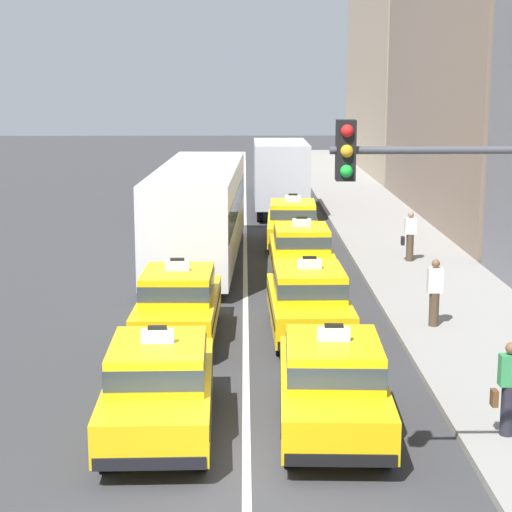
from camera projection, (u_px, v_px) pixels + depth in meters
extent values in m
plane|color=#353538|center=(247.00, 475.00, 13.93)|extent=(160.00, 160.00, 0.00)
cube|color=silver|center=(245.00, 241.00, 33.53)|extent=(0.14, 80.00, 0.01)
cube|color=gray|center=(419.00, 267.00, 28.69)|extent=(4.00, 90.00, 0.15)
cylinder|color=black|center=(127.00, 385.00, 17.06)|extent=(0.25, 0.65, 0.64)
cylinder|color=black|center=(204.00, 384.00, 17.11)|extent=(0.25, 0.65, 0.64)
cylinder|color=black|center=(106.00, 451.00, 14.06)|extent=(0.25, 0.65, 0.64)
cylinder|color=black|center=(200.00, 449.00, 14.11)|extent=(0.25, 0.65, 0.64)
cube|color=yellow|center=(159.00, 395.00, 15.52)|extent=(1.90, 4.54, 0.70)
cube|color=black|center=(159.00, 392.00, 15.51)|extent=(1.91, 4.18, 0.10)
cube|color=yellow|center=(158.00, 361.00, 15.24)|extent=(1.65, 2.14, 0.64)
cube|color=#2D3842|center=(158.00, 361.00, 15.24)|extent=(1.67, 2.16, 0.35)
cube|color=white|center=(157.00, 336.00, 15.15)|extent=(0.56, 0.13, 0.24)
cube|color=black|center=(157.00, 328.00, 15.12)|extent=(0.32, 0.12, 0.06)
cube|color=black|center=(168.00, 368.00, 17.73)|extent=(1.71, 0.18, 0.20)
cube|color=black|center=(149.00, 463.00, 13.40)|extent=(1.71, 0.18, 0.20)
cylinder|color=black|center=(156.00, 308.00, 22.70)|extent=(0.25, 0.64, 0.64)
cylinder|color=black|center=(214.00, 308.00, 22.69)|extent=(0.25, 0.64, 0.64)
cylinder|color=black|center=(139.00, 343.00, 19.70)|extent=(0.25, 0.64, 0.64)
cylinder|color=black|center=(206.00, 344.00, 19.69)|extent=(0.25, 0.64, 0.64)
cube|color=yellow|center=(179.00, 310.00, 21.12)|extent=(1.89, 4.54, 0.70)
cube|color=black|center=(179.00, 308.00, 21.11)|extent=(1.91, 4.18, 0.10)
cube|color=yellow|center=(178.00, 284.00, 20.84)|extent=(1.64, 2.13, 0.64)
cube|color=#2D3842|center=(178.00, 284.00, 20.84)|extent=(1.66, 2.15, 0.35)
cube|color=white|center=(177.00, 266.00, 20.75)|extent=(0.56, 0.13, 0.24)
cube|color=black|center=(177.00, 259.00, 20.73)|extent=(0.32, 0.12, 0.06)
cube|color=black|center=(187.00, 298.00, 23.34)|extent=(1.71, 0.18, 0.20)
cube|color=black|center=(169.00, 348.00, 19.01)|extent=(1.71, 0.18, 0.20)
cylinder|color=black|center=(181.00, 235.00, 32.99)|extent=(0.26, 0.65, 0.64)
cylinder|color=black|center=(235.00, 236.00, 32.94)|extent=(0.26, 0.65, 0.64)
cylinder|color=black|center=(157.00, 275.00, 26.40)|extent=(0.26, 0.65, 0.64)
cylinder|color=black|center=(224.00, 276.00, 26.35)|extent=(0.26, 0.65, 0.64)
cube|color=silver|center=(200.00, 210.00, 29.38)|extent=(2.92, 11.29, 2.90)
cube|color=#2D3842|center=(199.00, 203.00, 29.33)|extent=(2.92, 10.84, 0.84)
cube|color=black|center=(212.00, 158.00, 34.58)|extent=(2.13, 0.16, 0.36)
cylinder|color=black|center=(192.00, 205.00, 40.56)|extent=(0.26, 0.65, 0.64)
cylinder|color=black|center=(224.00, 205.00, 40.62)|extent=(0.26, 0.65, 0.64)
cylinder|color=black|center=(190.00, 215.00, 37.78)|extent=(0.26, 0.65, 0.64)
cylinder|color=black|center=(224.00, 215.00, 37.84)|extent=(0.26, 0.65, 0.64)
cube|color=navy|center=(208.00, 203.00, 39.14)|extent=(1.89, 4.35, 0.66)
cube|color=navy|center=(207.00, 189.00, 38.91)|extent=(1.62, 1.95, 0.60)
cube|color=#2D3842|center=(207.00, 189.00, 38.91)|extent=(1.64, 1.97, 0.33)
cylinder|color=black|center=(289.00, 382.00, 17.22)|extent=(0.26, 0.65, 0.64)
cylinder|color=black|center=(365.00, 383.00, 17.19)|extent=(0.26, 0.65, 0.64)
cylinder|color=black|center=(291.00, 447.00, 14.23)|extent=(0.26, 0.65, 0.64)
cylinder|color=black|center=(384.00, 447.00, 14.19)|extent=(0.26, 0.65, 0.64)
cube|color=yellow|center=(332.00, 393.00, 15.64)|extent=(1.97, 4.56, 0.70)
cube|color=black|center=(332.00, 390.00, 15.63)|extent=(1.97, 4.20, 0.10)
cube|color=yellow|center=(333.00, 359.00, 15.36)|extent=(1.68, 2.16, 0.64)
cube|color=#2D3842|center=(333.00, 359.00, 15.36)|extent=(1.70, 2.18, 0.35)
cube|color=white|center=(334.00, 334.00, 15.27)|extent=(0.56, 0.14, 0.24)
cube|color=black|center=(334.00, 326.00, 15.24)|extent=(0.32, 0.12, 0.06)
cube|color=black|center=(325.00, 366.00, 17.85)|extent=(1.71, 0.20, 0.20)
cube|color=black|center=(341.00, 459.00, 13.52)|extent=(1.71, 0.20, 0.20)
cylinder|color=black|center=(274.00, 306.00, 22.89)|extent=(0.25, 0.64, 0.64)
cylinder|color=black|center=(332.00, 306.00, 22.93)|extent=(0.25, 0.64, 0.64)
cylinder|color=black|center=(281.00, 341.00, 19.89)|extent=(0.25, 0.64, 0.64)
cylinder|color=black|center=(347.00, 340.00, 19.93)|extent=(0.25, 0.64, 0.64)
cube|color=yellow|center=(308.00, 308.00, 21.34)|extent=(1.87, 4.53, 0.70)
cube|color=black|center=(308.00, 306.00, 21.33)|extent=(1.88, 4.17, 0.10)
cube|color=yellow|center=(309.00, 282.00, 21.06)|extent=(1.63, 2.12, 0.64)
cube|color=#2D3842|center=(309.00, 282.00, 21.06)|extent=(1.65, 2.14, 0.35)
cube|color=white|center=(309.00, 264.00, 20.97)|extent=(0.56, 0.13, 0.24)
cube|color=black|center=(310.00, 257.00, 20.94)|extent=(0.32, 0.11, 0.06)
cube|color=black|center=(301.00, 296.00, 23.56)|extent=(1.71, 0.17, 0.20)
cube|color=black|center=(317.00, 345.00, 19.23)|extent=(1.71, 0.17, 0.20)
cylinder|color=black|center=(275.00, 259.00, 28.75)|extent=(0.24, 0.64, 0.64)
cylinder|color=black|center=(321.00, 259.00, 28.77)|extent=(0.24, 0.64, 0.64)
cylinder|color=black|center=(279.00, 280.00, 25.76)|extent=(0.24, 0.64, 0.64)
cylinder|color=black|center=(330.00, 280.00, 25.77)|extent=(0.24, 0.64, 0.64)
cube|color=yellow|center=(301.00, 258.00, 27.19)|extent=(1.81, 4.50, 0.70)
cube|color=black|center=(301.00, 256.00, 27.18)|extent=(1.83, 4.14, 0.10)
cube|color=yellow|center=(302.00, 237.00, 26.91)|extent=(1.61, 2.10, 0.64)
cube|color=#2D3842|center=(302.00, 237.00, 26.91)|extent=(1.63, 2.12, 0.35)
cube|color=white|center=(302.00, 223.00, 26.83)|extent=(0.56, 0.12, 0.24)
cube|color=black|center=(302.00, 218.00, 26.80)|extent=(0.32, 0.11, 0.06)
cube|color=black|center=(297.00, 252.00, 29.41)|extent=(1.71, 0.14, 0.20)
cube|color=black|center=(306.00, 282.00, 25.08)|extent=(1.71, 0.14, 0.20)
cylinder|color=black|center=(272.00, 231.00, 33.99)|extent=(0.26, 0.65, 0.64)
cylinder|color=black|center=(311.00, 231.00, 33.96)|extent=(0.26, 0.65, 0.64)
cylinder|color=black|center=(272.00, 246.00, 31.00)|extent=(0.26, 0.65, 0.64)
cylinder|color=black|center=(314.00, 246.00, 30.96)|extent=(0.26, 0.65, 0.64)
cube|color=yellow|center=(293.00, 228.00, 32.41)|extent=(1.97, 4.56, 0.70)
cube|color=black|center=(293.00, 227.00, 32.40)|extent=(1.98, 4.21, 0.10)
cube|color=yellow|center=(293.00, 211.00, 32.13)|extent=(1.68, 2.16, 0.64)
cube|color=#2D3842|center=(293.00, 211.00, 32.13)|extent=(1.70, 2.18, 0.35)
cube|color=white|center=(293.00, 199.00, 32.04)|extent=(0.56, 0.14, 0.24)
cube|color=black|center=(293.00, 194.00, 32.01)|extent=(0.32, 0.12, 0.06)
cube|color=black|center=(292.00, 225.00, 34.62)|extent=(1.71, 0.20, 0.20)
cube|color=black|center=(293.00, 247.00, 30.29)|extent=(1.71, 0.20, 0.20)
cylinder|color=black|center=(258.00, 202.00, 41.79)|extent=(0.24, 0.64, 0.64)
cylinder|color=black|center=(298.00, 202.00, 41.82)|extent=(0.24, 0.64, 0.64)
cylinder|color=black|center=(260.00, 214.00, 37.96)|extent=(0.24, 0.64, 0.64)
cylinder|color=black|center=(304.00, 214.00, 38.00)|extent=(0.24, 0.64, 0.64)
cube|color=black|center=(277.00, 177.00, 42.56)|extent=(2.11, 2.21, 2.10)
cube|color=#2D3842|center=(277.00, 168.00, 43.54)|extent=(1.93, 0.07, 0.76)
cube|color=#B2B7C1|center=(281.00, 173.00, 39.25)|extent=(2.33, 5.21, 2.70)
cylinder|color=black|center=(258.00, 184.00, 48.56)|extent=(0.26, 0.65, 0.64)
cylinder|color=black|center=(285.00, 184.00, 48.54)|extent=(0.26, 0.65, 0.64)
cylinder|color=black|center=(257.00, 191.00, 45.78)|extent=(0.26, 0.65, 0.64)
cylinder|color=black|center=(285.00, 191.00, 45.76)|extent=(0.26, 0.65, 0.64)
cube|color=navy|center=(271.00, 181.00, 47.10)|extent=(1.88, 4.35, 0.66)
cube|color=navy|center=(271.00, 169.00, 46.87)|extent=(1.61, 1.94, 0.60)
cube|color=#2D3842|center=(271.00, 169.00, 46.87)|extent=(1.63, 1.96, 0.33)
cylinder|color=#23232D|center=(508.00, 410.00, 15.04)|extent=(0.24, 0.24, 0.88)
cube|color=#338C4C|center=(510.00, 370.00, 14.90)|extent=(0.36, 0.22, 0.54)
sphere|color=brown|center=(511.00, 348.00, 14.82)|extent=(0.20, 0.20, 0.20)
cube|color=brown|center=(494.00, 398.00, 14.99)|extent=(0.10, 0.20, 0.28)
cylinder|color=#473828|center=(434.00, 309.00, 21.62)|extent=(0.24, 0.24, 0.83)
cube|color=silver|center=(435.00, 280.00, 21.48)|extent=(0.36, 0.22, 0.60)
sphere|color=brown|center=(436.00, 263.00, 21.40)|extent=(0.20, 0.20, 0.20)
cylinder|color=#473828|center=(410.00, 247.00, 29.21)|extent=(0.24, 0.24, 0.90)
cube|color=silver|center=(411.00, 226.00, 29.07)|extent=(0.36, 0.22, 0.53)
sphere|color=#9E7051|center=(411.00, 215.00, 28.99)|extent=(0.20, 0.20, 0.20)
cube|color=black|center=(403.00, 241.00, 29.16)|extent=(0.10, 0.20, 0.28)
cylinder|color=#47474C|center=(441.00, 150.00, 11.22)|extent=(2.80, 0.10, 0.10)
cube|color=black|center=(346.00, 150.00, 11.21)|extent=(0.24, 0.24, 0.76)
sphere|color=red|center=(347.00, 131.00, 11.03)|extent=(0.16, 0.16, 0.16)
sphere|color=orange|center=(347.00, 151.00, 11.08)|extent=(0.16, 0.16, 0.16)
sphere|color=green|center=(346.00, 171.00, 11.13)|extent=(0.16, 0.16, 0.16)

